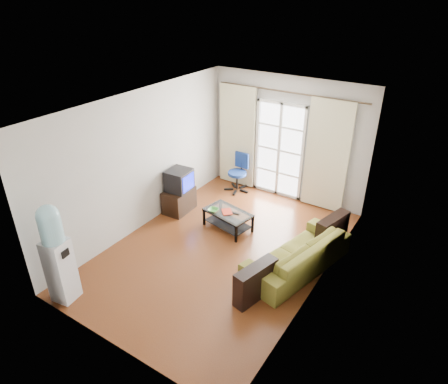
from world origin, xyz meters
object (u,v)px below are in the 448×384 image
(tv_stand, at_px, (179,200))
(task_chair, at_px, (238,180))
(coffee_table, at_px, (228,218))
(water_cooler, at_px, (56,252))
(sofa, at_px, (297,254))
(crt_tv, at_px, (178,180))

(tv_stand, distance_m, task_chair, 1.60)
(coffee_table, bearing_deg, water_cooler, -109.36)
(sofa, height_order, tv_stand, sofa)
(sofa, distance_m, coffee_table, 1.70)
(sofa, bearing_deg, coffee_table, -90.22)
(coffee_table, relative_size, tv_stand, 1.51)
(sofa, xyz_separation_m, coffee_table, (-1.65, 0.41, -0.06))
(water_cooler, bearing_deg, crt_tv, 84.58)
(tv_stand, bearing_deg, water_cooler, -89.12)
(sofa, bearing_deg, water_cooler, -32.32)
(coffee_table, xyz_separation_m, task_chair, (-0.70, 1.53, 0.02))
(crt_tv, height_order, water_cooler, water_cooler)
(coffee_table, bearing_deg, crt_tv, 178.05)
(tv_stand, bearing_deg, task_chair, 67.19)
(crt_tv, distance_m, water_cooler, 3.07)
(tv_stand, bearing_deg, crt_tv, 81.32)
(water_cooler, bearing_deg, sofa, 34.96)
(sofa, distance_m, task_chair, 3.05)
(water_cooler, bearing_deg, tv_stand, 84.61)
(coffee_table, bearing_deg, tv_stand, 178.62)
(sofa, relative_size, crt_tv, 4.15)
(task_chair, distance_m, water_cooler, 4.61)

